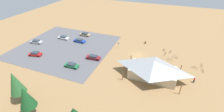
# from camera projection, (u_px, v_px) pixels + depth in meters

# --- Properties ---
(ground) EXTENTS (160.00, 160.00, 0.00)m
(ground) POSITION_uv_depth(u_px,v_px,m) (138.00, 55.00, 54.16)
(ground) COLOR #937047
(ground) RESTS_ON ground
(parking_lot_asphalt) EXTENTS (34.65, 32.51, 0.05)m
(parking_lot_asphalt) POSITION_uv_depth(u_px,v_px,m) (65.00, 47.00, 59.57)
(parking_lot_asphalt) COLOR #56565B
(parking_lot_asphalt) RESTS_ON ground
(bike_pavilion) EXTENTS (15.24, 9.26, 5.35)m
(bike_pavilion) POSITION_uv_depth(u_px,v_px,m) (153.00, 68.00, 42.57)
(bike_pavilion) COLOR #C6B28E
(bike_pavilion) RESTS_ON ground
(trash_bin) EXTENTS (0.60, 0.60, 0.90)m
(trash_bin) POSITION_uv_depth(u_px,v_px,m) (145.00, 43.00, 61.58)
(trash_bin) COLOR brown
(trash_bin) RESTS_ON ground
(lot_sign) EXTENTS (0.56, 0.08, 2.20)m
(lot_sign) POSITION_uv_depth(u_px,v_px,m) (119.00, 44.00, 58.12)
(lot_sign) COLOR #99999E
(lot_sign) RESTS_ON ground
(pine_far_east) EXTENTS (3.30, 3.30, 7.90)m
(pine_far_east) POSITION_uv_depth(u_px,v_px,m) (26.00, 97.00, 30.33)
(pine_far_east) COLOR brown
(pine_far_east) RESTS_ON ground
(pine_center) EXTENTS (3.41, 3.41, 8.32)m
(pine_center) POSITION_uv_depth(u_px,v_px,m) (15.00, 83.00, 33.77)
(pine_center) COLOR brown
(pine_center) RESTS_ON ground
(bicycle_white_mid_cluster) EXTENTS (1.80, 0.48, 0.92)m
(bicycle_white_mid_cluster) POSITION_uv_depth(u_px,v_px,m) (169.00, 59.00, 51.14)
(bicycle_white_mid_cluster) COLOR black
(bicycle_white_mid_cluster) RESTS_ON ground
(bicycle_orange_yard_left) EXTENTS (0.48, 1.72, 0.86)m
(bicycle_orange_yard_left) POSITION_uv_depth(u_px,v_px,m) (202.00, 65.00, 48.25)
(bicycle_orange_yard_left) COLOR black
(bicycle_orange_yard_left) RESTS_ON ground
(bicycle_yellow_by_bin) EXTENTS (0.52, 1.67, 0.81)m
(bicycle_yellow_by_bin) POSITION_uv_depth(u_px,v_px,m) (203.00, 71.00, 45.97)
(bicycle_yellow_by_bin) COLOR black
(bicycle_yellow_by_bin) RESTS_ON ground
(bicycle_blue_trailside) EXTENTS (0.48, 1.70, 0.85)m
(bicycle_blue_trailside) POSITION_uv_depth(u_px,v_px,m) (150.00, 58.00, 51.63)
(bicycle_blue_trailside) COLOR black
(bicycle_blue_trailside) RESTS_ON ground
(bicycle_silver_edge_south) EXTENTS (1.60, 0.77, 0.88)m
(bicycle_silver_edge_south) POSITION_uv_depth(u_px,v_px,m) (175.00, 57.00, 52.49)
(bicycle_silver_edge_south) COLOR black
(bicycle_silver_edge_south) RESTS_ON ground
(bicycle_red_yard_front) EXTENTS (0.81, 1.61, 0.80)m
(bicycle_red_yard_front) POSITION_uv_depth(u_px,v_px,m) (164.00, 50.00, 56.65)
(bicycle_red_yard_front) COLOR black
(bicycle_red_yard_front) RESTS_ON ground
(bicycle_teal_lone_east) EXTENTS (0.53, 1.61, 0.82)m
(bicycle_teal_lone_east) POSITION_uv_depth(u_px,v_px,m) (165.00, 54.00, 54.21)
(bicycle_teal_lone_east) COLOR black
(bicycle_teal_lone_east) RESTS_ON ground
(bicycle_green_near_porch) EXTENTS (1.39, 1.11, 0.84)m
(bicycle_green_near_porch) POSITION_uv_depth(u_px,v_px,m) (162.00, 61.00, 50.54)
(bicycle_green_near_porch) COLOR black
(bicycle_green_near_porch) RESTS_ON ground
(bicycle_black_edge_north) EXTENTS (1.71, 0.55, 0.83)m
(bicycle_black_edge_north) POSITION_uv_depth(u_px,v_px,m) (195.00, 67.00, 47.28)
(bicycle_black_edge_north) COLOR black
(bicycle_black_edge_north) RESTS_ON ground
(bicycle_purple_back_row) EXTENTS (0.83, 1.56, 0.78)m
(bicycle_purple_back_row) POSITION_uv_depth(u_px,v_px,m) (170.00, 52.00, 55.37)
(bicycle_purple_back_row) COLOR black
(bicycle_purple_back_row) RESTS_ON ground
(car_maroon_by_curb) EXTENTS (4.90, 2.13, 1.42)m
(car_maroon_by_curb) POSITION_uv_depth(u_px,v_px,m) (93.00, 57.00, 51.58)
(car_maroon_by_curb) COLOR maroon
(car_maroon_by_curb) RESTS_ON parking_lot_asphalt
(car_blue_end_stall) EXTENTS (4.72, 1.94, 1.36)m
(car_blue_end_stall) POSITION_uv_depth(u_px,v_px,m) (80.00, 41.00, 62.41)
(car_blue_end_stall) COLOR #1E42B2
(car_blue_end_stall) RESTS_ON parking_lot_asphalt
(car_white_aisle_side) EXTENTS (4.73, 1.87, 1.34)m
(car_white_aisle_side) POSITION_uv_depth(u_px,v_px,m) (63.00, 38.00, 64.93)
(car_white_aisle_side) COLOR white
(car_white_aisle_side) RESTS_ON parking_lot_asphalt
(car_green_inner_stall) EXTENTS (4.52, 1.94, 1.33)m
(car_green_inner_stall) POSITION_uv_depth(u_px,v_px,m) (71.00, 65.00, 47.67)
(car_green_inner_stall) COLOR #1E6B3D
(car_green_inner_stall) RESTS_ON parking_lot_asphalt
(car_silver_second_row) EXTENTS (4.92, 2.43, 1.37)m
(car_silver_second_row) POSITION_uv_depth(u_px,v_px,m) (36.00, 42.00, 61.58)
(car_silver_second_row) COLOR #BCBCC1
(car_silver_second_row) RESTS_ON parking_lot_asphalt
(car_red_mid_lot) EXTENTS (4.53, 2.72, 1.43)m
(car_red_mid_lot) POSITION_uv_depth(u_px,v_px,m) (35.00, 54.00, 53.49)
(car_red_mid_lot) COLOR red
(car_red_mid_lot) RESTS_ON parking_lot_asphalt
(car_tan_front_row) EXTENTS (4.67, 2.06, 1.42)m
(car_tan_front_row) POSITION_uv_depth(u_px,v_px,m) (85.00, 34.00, 67.77)
(car_tan_front_row) COLOR tan
(car_tan_front_row) RESTS_ON parking_lot_asphalt
(visitor_by_pavilion) EXTENTS (0.36, 0.39, 1.71)m
(visitor_by_pavilion) POSITION_uv_depth(u_px,v_px,m) (194.00, 80.00, 41.54)
(visitor_by_pavilion) COLOR #2D3347
(visitor_by_pavilion) RESTS_ON ground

